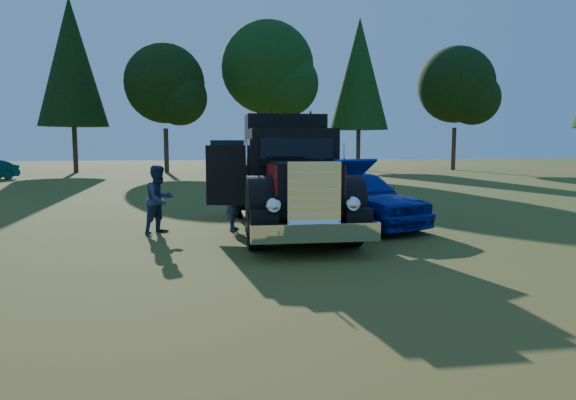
# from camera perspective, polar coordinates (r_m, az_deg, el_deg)

# --- Properties ---
(ground) EXTENTS (120.00, 120.00, 0.00)m
(ground) POSITION_cam_1_polar(r_m,az_deg,el_deg) (11.73, -5.59, -4.75)
(ground) COLOR #304F17
(ground) RESTS_ON ground
(treeline) EXTENTS (72.10, 23.52, 13.84)m
(treeline) POSITION_cam_1_polar(r_m,az_deg,el_deg) (38.86, -15.11, 14.18)
(treeline) COLOR #2D2116
(treeline) RESTS_ON ground
(diamond_t_truck) EXTENTS (3.34, 7.16, 3.00)m
(diamond_t_truck) POSITION_cam_1_polar(r_m,az_deg,el_deg) (12.98, 0.14, 2.04)
(diamond_t_truck) COLOR black
(diamond_t_truck) RESTS_ON ground
(hotrod_coupe) EXTENTS (3.60, 4.98, 1.89)m
(hotrod_coupe) POSITION_cam_1_polar(r_m,az_deg,el_deg) (14.03, 7.33, 0.31)
(hotrod_coupe) COLOR #071CA9
(hotrod_coupe) RESTS_ON ground
(spectator_near) EXTENTS (0.47, 0.64, 1.62)m
(spectator_near) POSITION_cam_1_polar(r_m,az_deg,el_deg) (13.28, -6.07, 0.06)
(spectator_near) COLOR #1B2A40
(spectator_near) RESTS_ON ground
(spectator_far) EXTENTS (1.04, 1.06, 1.72)m
(spectator_far) POSITION_cam_1_polar(r_m,az_deg,el_deg) (13.17, -14.10, 0.08)
(spectator_far) COLOR #1D1F44
(spectator_far) RESTS_ON ground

